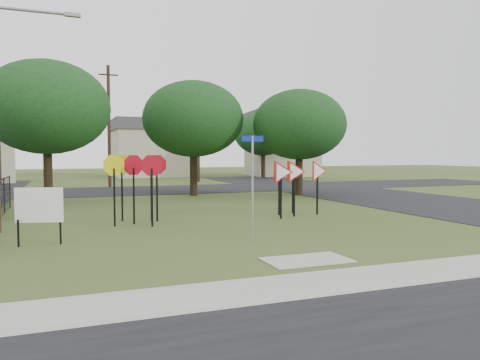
% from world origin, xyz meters
% --- Properties ---
extents(ground, '(140.00, 140.00, 0.00)m').
position_xyz_m(ground, '(0.00, 0.00, 0.00)').
color(ground, '#34481B').
extents(sidewalk, '(30.00, 1.60, 0.02)m').
position_xyz_m(sidewalk, '(0.00, -4.20, 0.01)').
color(sidewalk, '#97988F').
rests_on(sidewalk, ground).
extents(planting_strip, '(30.00, 0.80, 0.02)m').
position_xyz_m(planting_strip, '(0.00, -5.40, 0.01)').
color(planting_strip, '#34481B').
rests_on(planting_strip, ground).
extents(street_right, '(8.00, 50.00, 0.02)m').
position_xyz_m(street_right, '(12.00, 10.00, 0.01)').
color(street_right, black).
rests_on(street_right, ground).
extents(street_far, '(60.00, 8.00, 0.02)m').
position_xyz_m(street_far, '(0.00, 20.00, 0.01)').
color(street_far, black).
rests_on(street_far, ground).
extents(curb_pad, '(2.00, 1.20, 0.02)m').
position_xyz_m(curb_pad, '(0.00, -2.40, 0.01)').
color(curb_pad, '#97988F').
rests_on(curb_pad, ground).
extents(street_name_sign, '(0.62, 0.09, 3.00)m').
position_xyz_m(street_name_sign, '(-0.36, 0.08, 1.72)').
color(street_name_sign, gray).
rests_on(street_name_sign, ground).
extents(stop_sign_cluster, '(2.36, 1.92, 2.48)m').
position_xyz_m(stop_sign_cluster, '(-2.77, 4.96, 1.84)').
color(stop_sign_cluster, black).
rests_on(stop_sign_cluster, ground).
extents(yield_sign_cluster, '(2.94, 1.38, 2.29)m').
position_xyz_m(yield_sign_cluster, '(3.37, 4.82, 1.69)').
color(yield_sign_cluster, black).
rests_on(yield_sign_cluster, ground).
extents(info_board, '(1.24, 0.37, 1.59)m').
position_xyz_m(info_board, '(-5.93, 1.79, 1.05)').
color(info_board, black).
rests_on(info_board, ground).
extents(far_pole_a, '(1.40, 0.24, 9.00)m').
position_xyz_m(far_pole_a, '(-2.00, 24.00, 4.60)').
color(far_pole_a, '#3A231A').
rests_on(far_pole_a, ground).
extents(far_pole_b, '(1.40, 0.24, 8.50)m').
position_xyz_m(far_pole_b, '(6.00, 28.00, 4.35)').
color(far_pole_b, '#3A231A').
rests_on(far_pole_b, ground).
extents(house_mid, '(8.40, 8.40, 6.20)m').
position_xyz_m(house_mid, '(4.00, 40.00, 3.15)').
color(house_mid, '#BBB596').
rests_on(house_mid, ground).
extents(house_right, '(8.30, 8.30, 7.20)m').
position_xyz_m(house_right, '(18.00, 36.00, 3.65)').
color(house_right, '#BBB596').
rests_on(house_right, ground).
extents(tree_near_left, '(6.40, 6.40, 7.27)m').
position_xyz_m(tree_near_left, '(-6.00, 14.00, 4.86)').
color(tree_near_left, black).
rests_on(tree_near_left, ground).
extents(tree_near_mid, '(6.00, 6.00, 6.80)m').
position_xyz_m(tree_near_mid, '(2.00, 15.00, 4.54)').
color(tree_near_mid, black).
rests_on(tree_near_mid, ground).
extents(tree_near_right, '(5.60, 5.60, 6.33)m').
position_xyz_m(tree_near_right, '(8.00, 13.00, 4.22)').
color(tree_near_right, black).
rests_on(tree_near_right, ground).
extents(tree_far_right, '(6.00, 6.00, 6.80)m').
position_xyz_m(tree_far_right, '(14.00, 32.00, 4.54)').
color(tree_far_right, black).
rests_on(tree_far_right, ground).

